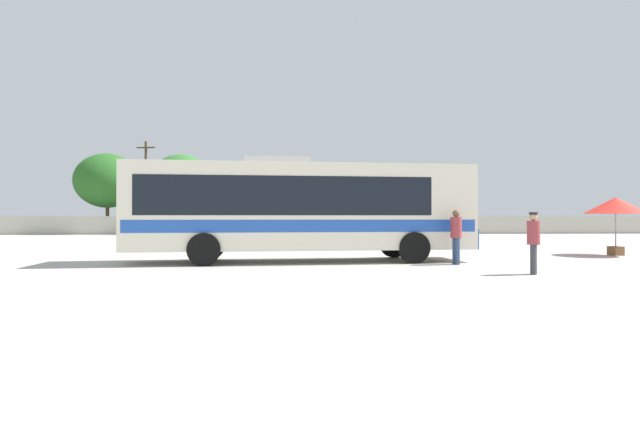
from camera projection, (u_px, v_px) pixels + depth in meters
name	position (u px, v px, depth m)	size (l,w,h in m)	color
ground_plane	(275.00, 245.00, 27.35)	(300.00, 300.00, 0.00)	#A3A099
perimeter_wall	(281.00, 225.00, 44.51)	(80.00, 0.30, 1.60)	#B2AD9E
coach_bus_cream_blue	(298.00, 206.00, 17.40)	(11.84, 3.40, 3.56)	silver
attendant_by_bus_door	(456.00, 233.00, 16.30)	(0.42, 0.42, 1.77)	#33476B
passenger_waiting_on_apron	(534.00, 239.00, 13.49)	(0.46, 0.46, 1.67)	#38383D
vendor_umbrella_near_gate_red	(616.00, 206.00, 20.12)	(2.38, 2.38, 2.32)	gray
parked_car_leftmost_grey	(179.00, 226.00, 39.88)	(4.16, 2.03, 1.49)	slate
parked_car_second_red	(246.00, 226.00, 40.04)	(4.20, 2.20, 1.51)	red
parked_car_third_red	(335.00, 227.00, 40.38)	(4.42, 2.07, 1.40)	red
parked_car_rightmost_dark_blue	(404.00, 226.00, 40.64)	(4.49, 2.23, 1.53)	navy
utility_pole_near	(146.00, 185.00, 47.50)	(1.79, 0.43, 8.67)	#4C3823
roadside_tree_left	(108.00, 181.00, 45.97)	(5.82, 5.82, 7.31)	brown
roadside_tree_midleft	(181.00, 179.00, 46.31)	(5.22, 5.22, 7.28)	brown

